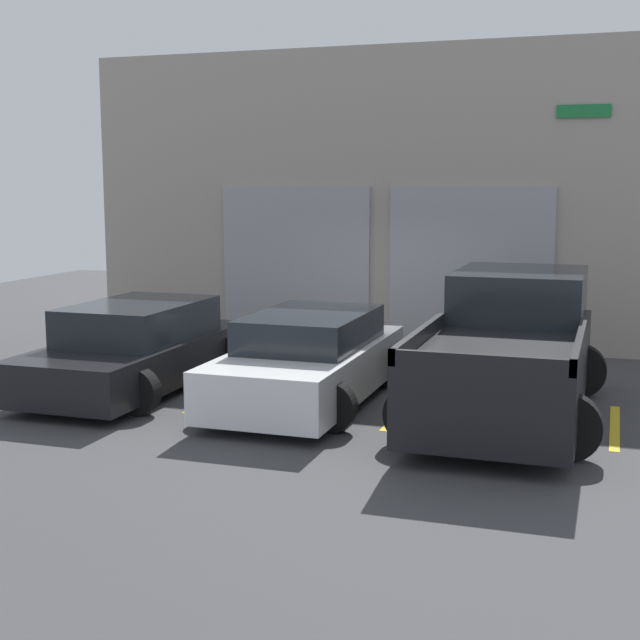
# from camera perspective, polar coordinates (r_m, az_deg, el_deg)

# --- Properties ---
(ground_plane) EXTENTS (28.00, 28.00, 0.00)m
(ground_plane) POSITION_cam_1_polar(r_m,az_deg,el_deg) (14.14, 1.54, -3.70)
(ground_plane) COLOR #3D3D3F
(shophouse_building) EXTENTS (12.22, 0.68, 5.55)m
(shophouse_building) POSITION_cam_1_polar(r_m,az_deg,el_deg) (16.98, 4.81, 7.66)
(shophouse_building) COLOR #9E9389
(shophouse_building) RESTS_ON ground
(pickup_truck) EXTENTS (2.47, 5.08, 1.82)m
(pickup_truck) POSITION_cam_1_polar(r_m,az_deg,el_deg) (12.08, 12.07, -1.95)
(pickup_truck) COLOR black
(pickup_truck) RESTS_ON ground
(sedan_white) EXTENTS (2.13, 4.25, 1.26)m
(sedan_white) POSITION_cam_1_polar(r_m,az_deg,el_deg) (12.45, -0.69, -2.59)
(sedan_white) COLOR white
(sedan_white) RESTS_ON ground
(sedan_side) EXTENTS (2.20, 4.37, 1.29)m
(sedan_side) POSITION_cam_1_polar(r_m,az_deg,el_deg) (13.57, -11.63, -1.81)
(sedan_side) COLOR black
(sedan_side) RESTS_ON ground
(parking_stripe_far_left) EXTENTS (0.12, 2.20, 0.01)m
(parking_stripe_far_left) POSITION_cam_1_polar(r_m,az_deg,el_deg) (14.39, -16.34, -3.82)
(parking_stripe_far_left) COLOR gold
(parking_stripe_far_left) RESTS_ON ground
(parking_stripe_left) EXTENTS (0.12, 2.20, 0.01)m
(parking_stripe_left) POSITION_cam_1_polar(r_m,az_deg,el_deg) (13.05, -6.41, -4.79)
(parking_stripe_left) COLOR gold
(parking_stripe_left) RESTS_ON ground
(parking_stripe_centre) EXTENTS (0.12, 2.20, 0.01)m
(parking_stripe_centre) POSITION_cam_1_polar(r_m,az_deg,el_deg) (12.19, 5.37, -5.75)
(parking_stripe_centre) COLOR gold
(parking_stripe_centre) RESTS_ON ground
(parking_stripe_right) EXTENTS (0.12, 2.20, 0.01)m
(parking_stripe_right) POSITION_cam_1_polar(r_m,az_deg,el_deg) (11.91, 18.34, -6.52)
(parking_stripe_right) COLOR gold
(parking_stripe_right) RESTS_ON ground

